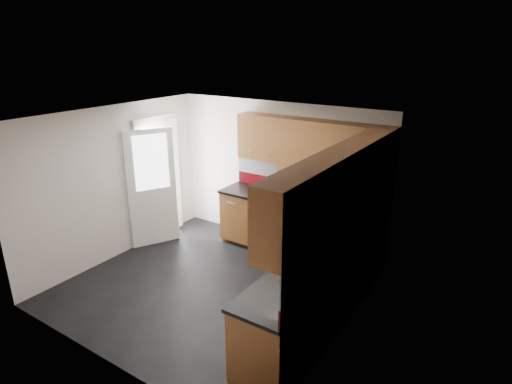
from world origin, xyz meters
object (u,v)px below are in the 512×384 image
Objects in this scene: gas_hob at (293,200)px; toaster at (311,196)px; utensil_pot at (286,188)px; food_processor at (354,217)px.

gas_hob is 2.36× the size of toaster.
utensil_pot is 1.53m from food_processor.
utensil_pot is 1.54× the size of food_processor.
gas_hob is at bearing 161.35° from food_processor.
utensil_pot is at bearing 169.06° from toaster.
utensil_pot reaches higher than food_processor.
gas_hob is 0.35m from utensil_pot.
gas_hob is at bearing -42.42° from utensil_pot.
utensil_pot is 0.50m from toaster.
food_processor is at bearing -23.73° from utensil_pot.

